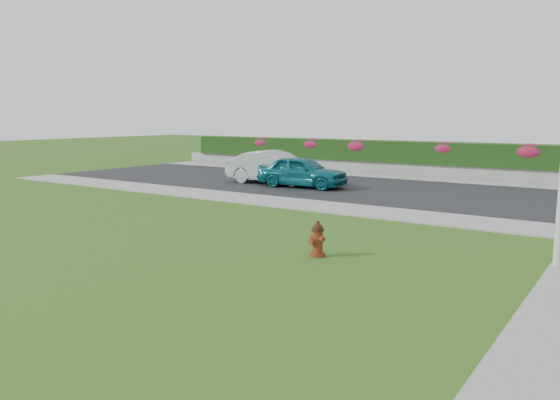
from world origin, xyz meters
The scene contains 14 objects.
ground centered at (0.00, 0.00, 0.00)m, with size 120.00×120.00×0.00m, color black.
street_far centered at (-5.00, 14.00, 0.02)m, with size 26.00×8.00×0.04m, color black.
sidewalk_far centered at (-6.00, 9.00, 0.02)m, with size 24.00×2.00×0.04m, color gray.
sidewalk_beyond centered at (-1.00, 19.00, 0.02)m, with size 34.00×2.00×0.04m, color gray.
retaining_wall centered at (-1.00, 20.50, 0.30)m, with size 34.00×0.40×0.60m, color gray.
hedge centered at (-1.00, 20.60, 1.15)m, with size 32.00×0.90×1.10m, color black.
fire_hydrant centered at (1.73, 3.29, 0.37)m, with size 0.40×0.38×0.77m.
sedan_teal centered at (-4.59, 12.83, 0.69)m, with size 1.54×3.84×1.31m, color #0E616A.
sedan_silver centered at (-6.24, 13.18, 0.76)m, with size 1.53×4.38×1.44m, color #B8BAC0.
flower_clump_a centered at (-12.20, 20.50, 1.43)m, with size 1.37×0.88×0.68m, color #B21E55.
flower_clump_b centered at (-8.64, 20.50, 1.43)m, with size 1.38×0.89×0.69m, color #B21E55.
flower_clump_c centered at (-5.75, 20.50, 1.41)m, with size 1.48×0.95×0.74m, color #B21E55.
flower_clump_d centered at (-1.02, 20.50, 1.43)m, with size 1.36×0.88×0.68m, color #B21E55.
flower_clump_e centered at (2.89, 20.50, 1.40)m, with size 1.50×0.96×0.75m, color #B21E55.
Camera 1 is at (7.50, -6.61, 2.98)m, focal length 35.00 mm.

